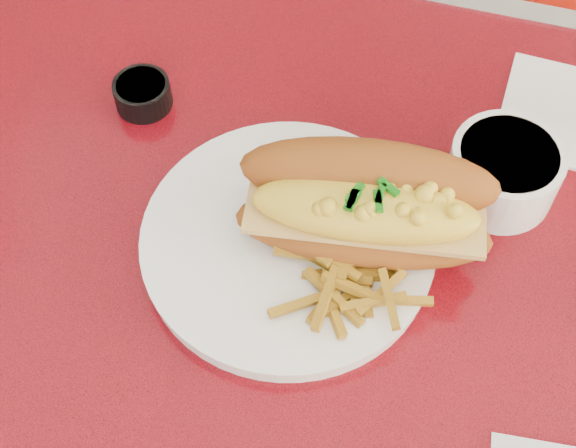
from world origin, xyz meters
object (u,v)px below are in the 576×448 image
(fork, at_px, (352,263))
(gravy_ramekin, at_px, (504,171))
(diner_table, at_px, (387,377))
(booth_bench_far, at_px, (460,57))
(dinner_plate, at_px, (288,242))
(sauce_cup_left, at_px, (142,93))
(mac_hoagie, at_px, (366,205))

(fork, bearing_deg, gravy_ramekin, -36.56)
(diner_table, xyz_separation_m, booth_bench_far, (0.00, 0.81, -0.32))
(dinner_plate, relative_size, fork, 2.14)
(dinner_plate, bearing_deg, sauce_cup_left, 146.49)
(mac_hoagie, distance_m, gravy_ramekin, 0.15)
(fork, bearing_deg, dinner_plate, 84.87)
(diner_table, xyz_separation_m, fork, (-0.05, 0.02, 0.18))
(fork, bearing_deg, booth_bench_far, 0.71)
(booth_bench_far, height_order, fork, booth_bench_far)
(diner_table, height_order, gravy_ramekin, gravy_ramekin)
(mac_hoagie, bearing_deg, fork, -100.12)
(mac_hoagie, distance_m, sauce_cup_left, 0.28)
(dinner_plate, relative_size, sauce_cup_left, 4.00)
(dinner_plate, xyz_separation_m, fork, (0.06, -0.01, 0.01))
(dinner_plate, bearing_deg, fork, -9.77)
(diner_table, relative_size, sauce_cup_left, 17.03)
(sauce_cup_left, bearing_deg, gravy_ramekin, -1.33)
(diner_table, bearing_deg, gravy_ramekin, 68.33)
(dinner_plate, bearing_deg, booth_bench_far, 81.60)
(mac_hoagie, bearing_deg, dinner_plate, -166.93)
(booth_bench_far, bearing_deg, fork, -93.92)
(mac_hoagie, height_order, fork, mac_hoagie)
(gravy_ramekin, xyz_separation_m, sauce_cup_left, (-0.36, 0.01, -0.01))
(mac_hoagie, bearing_deg, diner_table, -52.98)
(diner_table, distance_m, booth_bench_far, 0.87)
(booth_bench_far, height_order, sauce_cup_left, booth_bench_far)
(diner_table, distance_m, gravy_ramekin, 0.25)
(mac_hoagie, height_order, gravy_ramekin, mac_hoagie)
(booth_bench_far, xyz_separation_m, sauce_cup_left, (-0.31, -0.66, 0.50))
(booth_bench_far, distance_m, sauce_cup_left, 0.88)
(diner_table, xyz_separation_m, mac_hoagie, (-0.05, 0.05, 0.22))
(mac_hoagie, relative_size, gravy_ramekin, 1.90)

